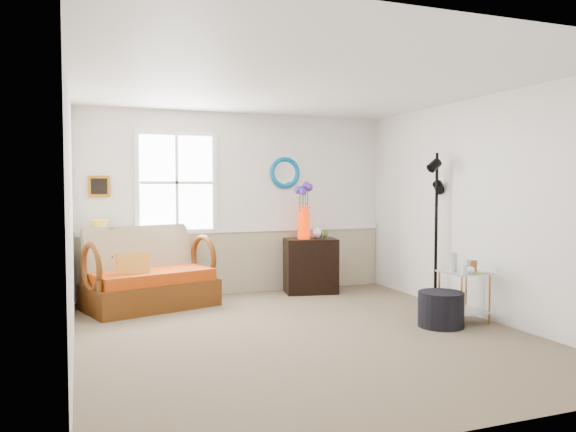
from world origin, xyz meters
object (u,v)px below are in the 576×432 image
object	(u,v)px
cabinet	(311,266)
ottoman	(441,309)
lamp_stand	(97,281)
side_table	(464,297)
loveseat	(150,268)
floor_lamp	(436,230)

from	to	relation	value
cabinet	ottoman	distance (m)	2.42
lamp_stand	ottoman	world-z (taller)	lamp_stand
lamp_stand	side_table	size ratio (longest dim) A/B	1.13
loveseat	cabinet	distance (m)	2.32
side_table	floor_lamp	xyz separation A→B (m)	(0.19, 0.82, 0.70)
cabinet	floor_lamp	size ratio (longest dim) A/B	0.40
cabinet	ottoman	world-z (taller)	cabinet
lamp_stand	cabinet	distance (m)	2.94
side_table	floor_lamp	bearing A→B (deg)	76.74
cabinet	side_table	size ratio (longest dim) A/B	1.35
lamp_stand	floor_lamp	xyz separation A→B (m)	(4.07, -1.57, 0.66)
ottoman	loveseat	bearing A→B (deg)	143.51
side_table	ottoman	distance (m)	0.38
lamp_stand	cabinet	xyz separation A→B (m)	(2.94, -0.12, 0.06)
side_table	ottoman	bearing A→B (deg)	-168.53
loveseat	floor_lamp	xyz separation A→B (m)	(3.44, -1.24, 0.47)
cabinet	ottoman	xyz separation A→B (m)	(0.57, -2.34, -0.20)
loveseat	lamp_stand	size ratio (longest dim) A/B	2.38
floor_lamp	cabinet	bearing A→B (deg)	119.49
lamp_stand	ottoman	bearing A→B (deg)	-35.02
lamp_stand	floor_lamp	world-z (taller)	floor_lamp
loveseat	ottoman	size ratio (longest dim) A/B	3.14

